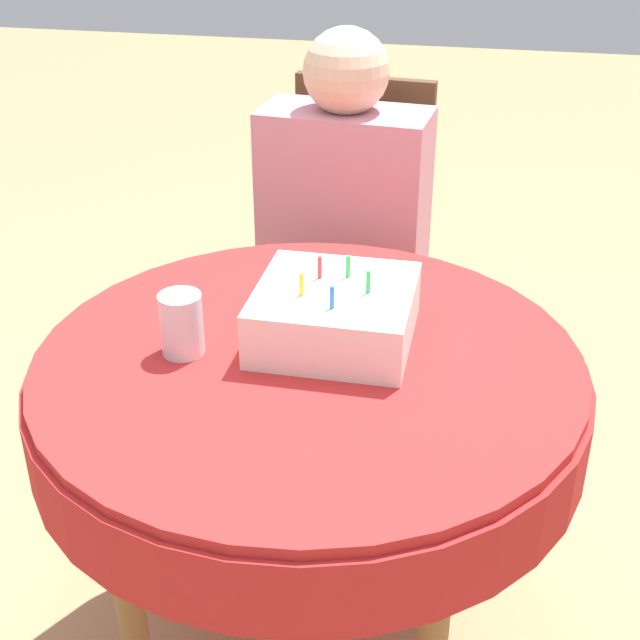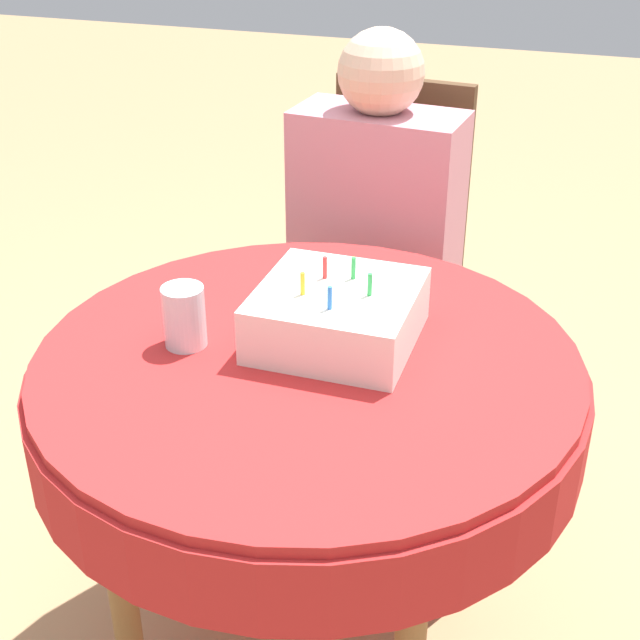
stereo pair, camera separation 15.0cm
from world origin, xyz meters
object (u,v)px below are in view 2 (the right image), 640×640
chair (384,272)px  birthday_cake (337,315)px  person (373,227)px  drinking_glass (184,316)px

chair → birthday_cake: size_ratio=3.73×
person → drinking_glass: person is taller
person → birthday_cake: bearing=-75.7°
person → drinking_glass: (-0.14, -0.70, 0.10)m
chair → drinking_glass: chair is taller
chair → person: person is taller
chair → birthday_cake: chair is taller
drinking_glass → birthday_cake: bearing=21.6°
chair → drinking_glass: size_ratio=9.12×
birthday_cake → chair: bearing=97.4°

